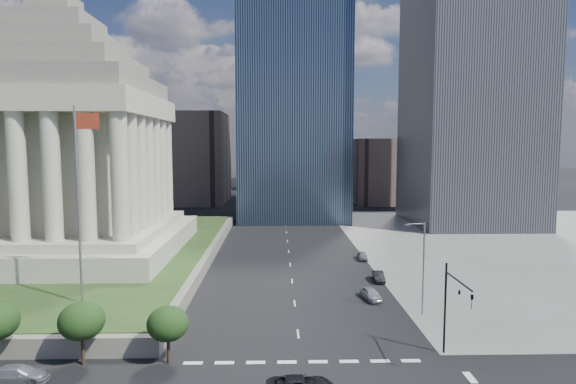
{
  "coord_description": "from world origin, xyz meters",
  "views": [
    {
      "loc": [
        -2.03,
        -24.47,
        17.99
      ],
      "look_at": [
        -0.96,
        20.46,
        13.63
      ],
      "focal_mm": 30.0,
      "sensor_mm": 36.0,
      "label": 1
    }
  ],
  "objects_px": {
    "traffic_signal_ne": "(453,301)",
    "parked_sedan_far": "(362,256)",
    "flagpole": "(80,194)",
    "parked_sedan_mid": "(378,276)",
    "street_lamp_north": "(422,263)",
    "parked_sedan_near": "(371,294)",
    "war_memorial": "(60,122)",
    "suv_grey": "(18,374)"
  },
  "relations": [
    {
      "from": "traffic_signal_ne",
      "to": "parked_sedan_far",
      "type": "height_order",
      "value": "traffic_signal_ne"
    },
    {
      "from": "flagpole",
      "to": "parked_sedan_mid",
      "type": "xyz_separation_m",
      "value": [
        33.33,
        13.74,
        -12.48
      ]
    },
    {
      "from": "street_lamp_north",
      "to": "traffic_signal_ne",
      "type": "bearing_deg",
      "value": -94.19
    },
    {
      "from": "parked_sedan_far",
      "to": "parked_sedan_mid",
      "type": "bearing_deg",
      "value": -85.19
    },
    {
      "from": "parked_sedan_near",
      "to": "parked_sedan_mid",
      "type": "xyz_separation_m",
      "value": [
        2.5,
        7.59,
        -0.06
      ]
    },
    {
      "from": "parked_sedan_mid",
      "to": "parked_sedan_far",
      "type": "relative_size",
      "value": 1.06
    },
    {
      "from": "flagpole",
      "to": "war_memorial",
      "type": "bearing_deg",
      "value": 116.89
    },
    {
      "from": "street_lamp_north",
      "to": "parked_sedan_near",
      "type": "relative_size",
      "value": 2.47
    },
    {
      "from": "flagpole",
      "to": "street_lamp_north",
      "type": "relative_size",
      "value": 2.0
    },
    {
      "from": "parked_sedan_near",
      "to": "street_lamp_north",
      "type": "bearing_deg",
      "value": -59.85
    },
    {
      "from": "flagpole",
      "to": "parked_sedan_near",
      "type": "distance_m",
      "value": 33.8
    },
    {
      "from": "war_memorial",
      "to": "parked_sedan_near",
      "type": "height_order",
      "value": "war_memorial"
    },
    {
      "from": "suv_grey",
      "to": "traffic_signal_ne",
      "type": "bearing_deg",
      "value": -89.3
    },
    {
      "from": "street_lamp_north",
      "to": "parked_sedan_mid",
      "type": "distance_m",
      "value": 13.82
    },
    {
      "from": "street_lamp_north",
      "to": "parked_sedan_near",
      "type": "xyz_separation_m",
      "value": [
        -4.33,
        5.15,
        -4.97
      ]
    },
    {
      "from": "flagpole",
      "to": "suv_grey",
      "type": "bearing_deg",
      "value": -89.62
    },
    {
      "from": "parked_sedan_near",
      "to": "war_memorial",
      "type": "bearing_deg",
      "value": 147.56
    },
    {
      "from": "war_memorial",
      "to": "flagpole",
      "type": "relative_size",
      "value": 1.95
    },
    {
      "from": "flagpole",
      "to": "parked_sedan_mid",
      "type": "bearing_deg",
      "value": 22.4
    },
    {
      "from": "war_memorial",
      "to": "traffic_signal_ne",
      "type": "distance_m",
      "value": 60.0
    },
    {
      "from": "suv_grey",
      "to": "parked_sedan_far",
      "type": "height_order",
      "value": "suv_grey"
    },
    {
      "from": "street_lamp_north",
      "to": "parked_sedan_near",
      "type": "height_order",
      "value": "street_lamp_north"
    },
    {
      "from": "parked_sedan_mid",
      "to": "street_lamp_north",
      "type": "bearing_deg",
      "value": -78.37
    },
    {
      "from": "traffic_signal_ne",
      "to": "parked_sedan_far",
      "type": "relative_size",
      "value": 2.21
    },
    {
      "from": "suv_grey",
      "to": "parked_sedan_near",
      "type": "bearing_deg",
      "value": -61.88
    },
    {
      "from": "traffic_signal_ne",
      "to": "parked_sedan_mid",
      "type": "relative_size",
      "value": 2.08
    },
    {
      "from": "suv_grey",
      "to": "parked_sedan_near",
      "type": "height_order",
      "value": "parked_sedan_near"
    },
    {
      "from": "traffic_signal_ne",
      "to": "street_lamp_north",
      "type": "xyz_separation_m",
      "value": [
        0.83,
        11.3,
        0.41
      ]
    },
    {
      "from": "flagpole",
      "to": "street_lamp_north",
      "type": "bearing_deg",
      "value": 1.63
    },
    {
      "from": "flagpole",
      "to": "suv_grey",
      "type": "distance_m",
      "value": 18.0
    },
    {
      "from": "flagpole",
      "to": "parked_sedan_far",
      "type": "height_order",
      "value": "flagpole"
    },
    {
      "from": "war_memorial",
      "to": "parked_sedan_far",
      "type": "relative_size",
      "value": 10.8
    },
    {
      "from": "parked_sedan_far",
      "to": "street_lamp_north",
      "type": "bearing_deg",
      "value": -80.97
    },
    {
      "from": "war_memorial",
      "to": "suv_grey",
      "type": "height_order",
      "value": "war_memorial"
    },
    {
      "from": "traffic_signal_ne",
      "to": "parked_sedan_mid",
      "type": "height_order",
      "value": "traffic_signal_ne"
    },
    {
      "from": "parked_sedan_near",
      "to": "parked_sedan_far",
      "type": "relative_size",
      "value": 1.12
    },
    {
      "from": "traffic_signal_ne",
      "to": "parked_sedan_far",
      "type": "distance_m",
      "value": 36.4
    },
    {
      "from": "traffic_signal_ne",
      "to": "suv_grey",
      "type": "relative_size",
      "value": 1.75
    },
    {
      "from": "street_lamp_north",
      "to": "parked_sedan_mid",
      "type": "bearing_deg",
      "value": 98.17
    },
    {
      "from": "traffic_signal_ne",
      "to": "street_lamp_north",
      "type": "height_order",
      "value": "street_lamp_north"
    },
    {
      "from": "war_memorial",
      "to": "parked_sedan_far",
      "type": "height_order",
      "value": "war_memorial"
    },
    {
      "from": "war_memorial",
      "to": "flagpole",
      "type": "bearing_deg",
      "value": -63.11
    }
  ]
}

